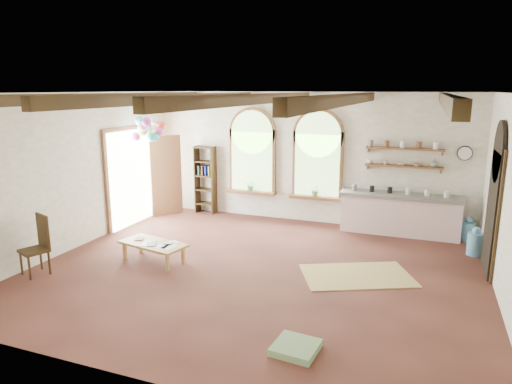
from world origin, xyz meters
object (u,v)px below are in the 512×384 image
at_px(balloon_cluster, 149,129).
at_px(side_chair, 36,258).
at_px(coffee_table, 153,245).
at_px(kitchen_counter, 400,214).

bearing_deg(balloon_cluster, side_chair, -93.97).
height_order(coffee_table, side_chair, side_chair).
bearing_deg(kitchen_counter, balloon_cluster, -166.66).
bearing_deg(coffee_table, kitchen_counter, 38.67).
height_order(kitchen_counter, coffee_table, kitchen_counter).
xyz_separation_m(coffee_table, side_chair, (-1.61, -1.28, -0.02)).
distance_m(kitchen_counter, balloon_cluster, 6.15).
relative_size(side_chair, balloon_cluster, 0.95).
xyz_separation_m(kitchen_counter, side_chair, (-5.94, -4.74, -0.16)).
bearing_deg(kitchen_counter, coffee_table, -141.33).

